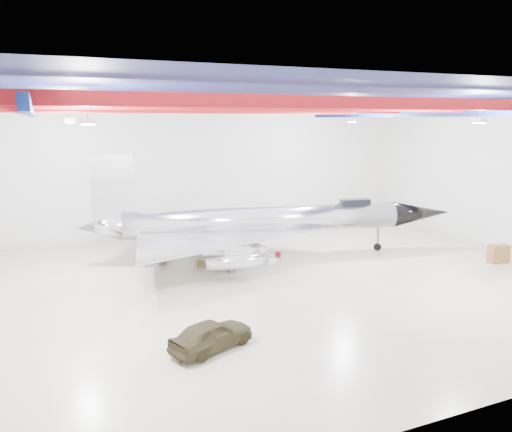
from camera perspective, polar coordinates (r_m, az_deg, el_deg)
name	(u,v)px	position (r m, az deg, el deg)	size (l,w,h in m)	color
floor	(263,284)	(30.35, 0.78, -7.73)	(40.00, 40.00, 0.00)	#B9B193
wall_back	(191,170)	(43.09, -7.40, 5.25)	(40.00, 40.00, 0.00)	silver
wall_right	(510,178)	(41.41, 27.04, 3.91)	(30.00, 30.00, 0.00)	silver
ceiling	(263,97)	(28.77, 0.84, 13.50)	(40.00, 40.00, 0.00)	#0A0F38
ceiling_structure	(263,109)	(28.75, 0.84, 12.15)	(39.50, 29.50, 1.08)	maroon
jet_aircraft	(264,224)	(35.38, 0.88, -0.91)	(27.18, 18.31, 7.46)	silver
jeep	(211,335)	(22.06, -5.12, -13.36)	(1.56, 3.87, 1.32)	#37321B
desk	(498,254)	(38.34, 25.97, -3.89)	(1.37, 0.69, 1.26)	brown
crate_ply	(200,264)	(34.00, -6.39, -5.43)	(0.48, 0.38, 0.33)	olive
toolbox_red	(167,257)	(36.02, -10.12, -4.58)	(0.50, 0.40, 0.35)	maroon
engine_drum	(232,269)	(32.47, -2.79, -6.04)	(0.53, 0.53, 0.47)	#59595B
crate_small	(162,263)	(34.70, -10.67, -5.25)	(0.43, 0.34, 0.30)	#59595B
tool_chest	(278,254)	(36.15, 2.54, -4.36)	(0.39, 0.39, 0.36)	maroon
oil_barrel	(236,255)	(35.79, -2.34, -4.46)	(0.61, 0.49, 0.43)	olive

